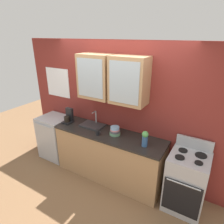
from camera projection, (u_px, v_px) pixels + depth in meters
ground_plane at (109, 175)px, 3.82m from camera, size 10.00×10.00×0.00m
back_wall_unit at (117, 104)px, 3.53m from camera, size 4.18×0.46×2.50m
counter at (109, 155)px, 3.65m from camera, size 2.08×0.60×0.94m
stove_range at (186, 182)px, 2.98m from camera, size 0.57×0.60×1.12m
sink_faucet at (93, 125)px, 3.74m from camera, size 0.45×0.30×0.28m
bowl_stack at (115, 131)px, 3.40m from camera, size 0.19×0.19×0.15m
vase at (145, 138)px, 3.03m from camera, size 0.10×0.10×0.26m
cup_near_sink at (98, 132)px, 3.40m from camera, size 0.11×0.07×0.10m
dishwasher at (56, 137)px, 4.29m from camera, size 0.63×0.59×0.94m
coffee_maker at (69, 117)px, 3.87m from camera, size 0.17×0.20×0.29m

